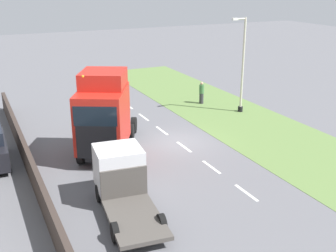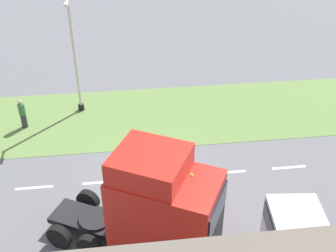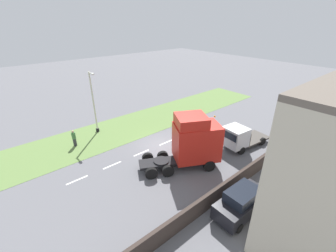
{
  "view_description": "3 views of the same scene",
  "coord_description": "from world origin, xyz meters",
  "px_view_note": "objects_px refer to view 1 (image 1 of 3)",
  "views": [
    {
      "loc": [
        11.08,
        21.78,
        9.66
      ],
      "look_at": [
        0.61,
        -0.09,
        1.12
      ],
      "focal_mm": 45.0,
      "sensor_mm": 36.0,
      "label": 1
    },
    {
      "loc": [
        16.15,
        -0.97,
        13.51
      ],
      "look_at": [
        -1.45,
        1.21,
        2.09
      ],
      "focal_mm": 45.0,
      "sensor_mm": 36.0,
      "label": 2
    },
    {
      "loc": [
        16.11,
        -12.53,
        12.08
      ],
      "look_at": [
        0.9,
        0.4,
        2.45
      ],
      "focal_mm": 24.0,
      "sensor_mm": 36.0,
      "label": 3
    }
  ],
  "objects_px": {
    "lamp_post": "(242,71)",
    "pedestrian": "(202,93)",
    "lorry_cab": "(104,115)",
    "flatbed_truck": "(121,176)"
  },
  "relations": [
    {
      "from": "lamp_post",
      "to": "pedestrian",
      "type": "height_order",
      "value": "lamp_post"
    },
    {
      "from": "lorry_cab",
      "to": "pedestrian",
      "type": "bearing_deg",
      "value": -117.94
    },
    {
      "from": "flatbed_truck",
      "to": "lorry_cab",
      "type": "bearing_deg",
      "value": 86.33
    },
    {
      "from": "lorry_cab",
      "to": "flatbed_truck",
      "type": "height_order",
      "value": "lorry_cab"
    },
    {
      "from": "lamp_post",
      "to": "pedestrian",
      "type": "bearing_deg",
      "value": -64.47
    },
    {
      "from": "lorry_cab",
      "to": "pedestrian",
      "type": "distance_m",
      "value": 12.48
    },
    {
      "from": "lorry_cab",
      "to": "flatbed_truck",
      "type": "relative_size",
      "value": 1.22
    },
    {
      "from": "lorry_cab",
      "to": "lamp_post",
      "type": "xyz_separation_m",
      "value": [
        -11.8,
        -3.7,
        0.74
      ]
    },
    {
      "from": "lorry_cab",
      "to": "pedestrian",
      "type": "relative_size",
      "value": 3.93
    },
    {
      "from": "flatbed_truck",
      "to": "pedestrian",
      "type": "height_order",
      "value": "flatbed_truck"
    }
  ]
}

